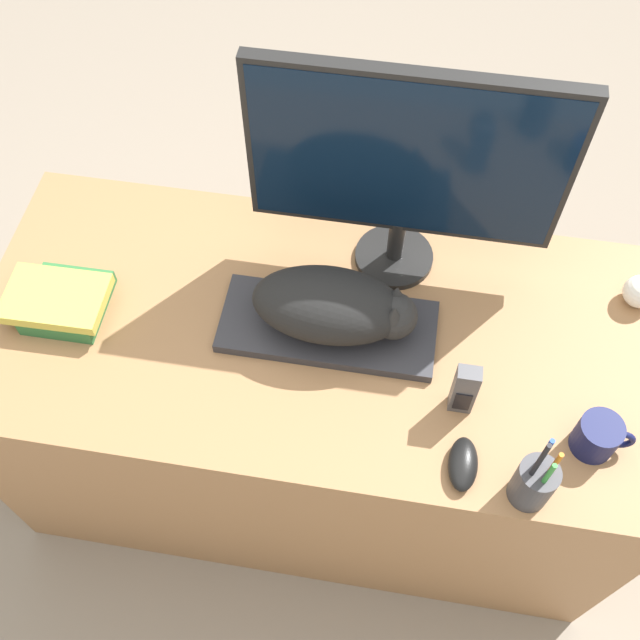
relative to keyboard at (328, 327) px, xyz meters
name	(u,v)px	position (x,y,z in m)	size (l,w,h in m)	color
ground_plane	(295,576)	(-0.03, -0.34, -0.71)	(12.00, 12.00, 0.00)	gray
desk	(315,403)	(-0.03, 0.00, -0.36)	(1.45, 0.68, 0.70)	#9E7047
keyboard	(328,327)	(0.00, 0.00, 0.00)	(0.45, 0.19, 0.02)	#2D2D33
cat	(336,306)	(0.02, 0.00, 0.08)	(0.34, 0.17, 0.14)	black
monitor	(407,164)	(0.12, 0.21, 0.29)	(0.62, 0.17, 0.51)	black
computer_mouse	(463,464)	(0.30, -0.26, 0.01)	(0.06, 0.11, 0.03)	black
coffee_mug	(598,436)	(0.54, -0.18, 0.03)	(0.11, 0.08, 0.08)	#141947
pen_cup	(534,482)	(0.42, -0.29, 0.05)	(0.07, 0.07, 0.23)	#38383D
baseball	(640,292)	(0.64, 0.18, 0.02)	(0.07, 0.07, 0.07)	silver
phone	(464,390)	(0.28, -0.13, 0.06)	(0.05, 0.03, 0.14)	#4C4C51
book_stack	(62,301)	(-0.56, -0.04, 0.02)	(0.21, 0.17, 0.06)	#2D6B38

